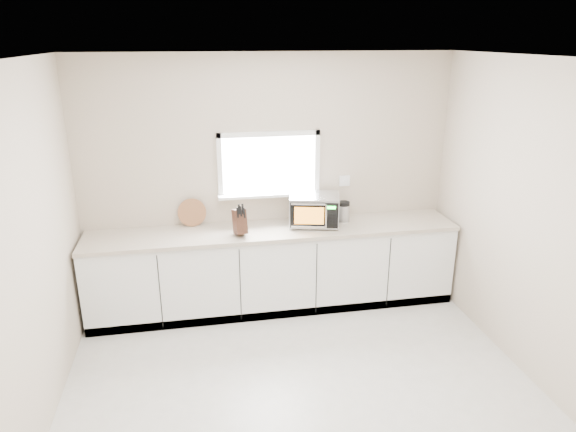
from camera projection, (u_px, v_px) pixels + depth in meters
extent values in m
plane|color=beige|center=(308.00, 407.00, 4.16)|extent=(4.00, 4.00, 0.00)
cube|color=#BBA794|center=(269.00, 182.00, 5.56)|extent=(4.00, 0.02, 2.70)
cube|color=white|center=(269.00, 164.00, 5.48)|extent=(1.00, 0.02, 0.60)
cube|color=white|center=(270.00, 194.00, 5.53)|extent=(1.12, 0.16, 0.03)
cube|color=white|center=(269.00, 134.00, 5.36)|extent=(1.10, 0.04, 0.05)
cube|color=white|center=(270.00, 193.00, 5.58)|extent=(1.10, 0.04, 0.05)
cube|color=white|center=(220.00, 167.00, 5.38)|extent=(0.05, 0.04, 0.70)
cube|color=white|center=(317.00, 162.00, 5.56)|extent=(0.05, 0.04, 0.70)
cube|color=white|center=(345.00, 181.00, 5.71)|extent=(0.12, 0.01, 0.12)
cube|color=white|center=(274.00, 269.00, 5.59)|extent=(3.92, 0.60, 0.88)
cube|color=#B8AA98|center=(274.00, 230.00, 5.42)|extent=(3.92, 0.64, 0.04)
cylinder|color=black|center=(293.00, 228.00, 5.40)|extent=(0.02, 0.02, 0.02)
cylinder|color=black|center=(294.00, 219.00, 5.69)|extent=(0.02, 0.02, 0.02)
cylinder|color=black|center=(335.00, 229.00, 5.38)|extent=(0.02, 0.02, 0.02)
cylinder|color=black|center=(333.00, 219.00, 5.68)|extent=(0.02, 0.02, 0.02)
cube|color=#A8ABB0|center=(314.00, 209.00, 5.49)|extent=(0.59, 0.50, 0.31)
cube|color=black|center=(314.00, 216.00, 5.29)|extent=(0.49, 0.12, 0.27)
cube|color=orange|center=(309.00, 216.00, 5.29)|extent=(0.30, 0.07, 0.19)
cylinder|color=silver|center=(326.00, 217.00, 5.27)|extent=(0.02, 0.02, 0.24)
cube|color=black|center=(331.00, 216.00, 5.28)|extent=(0.12, 0.03, 0.27)
cube|color=#19FF33|center=(331.00, 208.00, 5.25)|extent=(0.09, 0.02, 0.03)
cube|color=silver|center=(314.00, 195.00, 5.43)|extent=(0.59, 0.50, 0.01)
cube|color=#402116|center=(240.00, 221.00, 5.21)|extent=(0.15, 0.25, 0.29)
cube|color=black|center=(237.00, 213.00, 5.11)|extent=(0.02, 0.05, 0.10)
cube|color=black|center=(241.00, 211.00, 5.11)|extent=(0.02, 0.05, 0.10)
cube|color=black|center=(244.00, 213.00, 5.13)|extent=(0.02, 0.05, 0.10)
cube|color=black|center=(239.00, 209.00, 5.10)|extent=(0.02, 0.05, 0.10)
cube|color=black|center=(243.00, 209.00, 5.11)|extent=(0.02, 0.05, 0.10)
cylinder|color=#945539|center=(192.00, 213.00, 5.45)|extent=(0.30, 0.07, 0.30)
cylinder|color=#A8ABB0|center=(344.00, 213.00, 5.61)|extent=(0.15, 0.15, 0.19)
cylinder|color=black|center=(344.00, 203.00, 5.57)|extent=(0.15, 0.15, 0.04)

